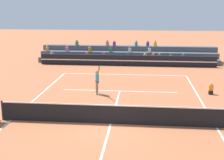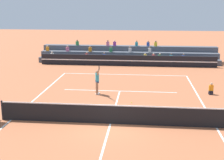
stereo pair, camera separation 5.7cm
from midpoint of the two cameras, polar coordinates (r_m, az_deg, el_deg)
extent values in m
plane|color=#AD603D|center=(16.73, -0.20, -8.01)|extent=(120.00, 120.00, 0.00)
cube|color=white|center=(28.09, 2.36, 1.00)|extent=(11.00, 0.10, 0.01)
cube|color=white|center=(18.12, -17.90, -6.96)|extent=(0.10, 23.80, 0.01)
cube|color=white|center=(17.09, 18.67, -8.28)|extent=(0.10, 23.80, 0.01)
cube|color=white|center=(22.80, 1.50, -2.02)|extent=(8.25, 0.10, 0.01)
cube|color=white|center=(16.73, -0.20, -8.00)|extent=(0.10, 12.85, 0.01)
cylinder|color=black|center=(18.12, -19.34, -5.23)|extent=(0.10, 0.10, 1.10)
cube|color=black|center=(16.55, -0.20, -6.40)|extent=(11.90, 0.02, 1.00)
cube|color=white|center=(16.38, -0.20, -4.66)|extent=(11.90, 0.04, 0.06)
cube|color=black|center=(32.07, 2.83, 3.59)|extent=(18.00, 0.24, 1.10)
cube|color=white|center=(31.94, 2.82, 3.55)|extent=(18.00, 0.02, 0.10)
cube|color=#4C515B|center=(33.37, 2.94, 3.51)|extent=(19.29, 0.95, 0.55)
cube|color=red|center=(33.09, 7.64, 4.19)|extent=(0.32, 0.22, 0.44)
sphere|color=beige|center=(33.04, 7.66, 4.74)|extent=(0.18, 0.18, 0.18)
cube|color=#2D4CA5|center=(33.34, 12.98, 4.03)|extent=(0.32, 0.22, 0.44)
sphere|color=#9E7051|center=(33.29, 13.01, 4.57)|extent=(0.18, 0.18, 0.18)
cube|color=red|center=(33.62, -4.55, 4.42)|extent=(0.32, 0.22, 0.44)
sphere|color=#9E7051|center=(33.57, -4.56, 4.96)|extent=(0.18, 0.18, 0.18)
cube|color=yellow|center=(33.08, 6.14, 4.23)|extent=(0.32, 0.22, 0.44)
sphere|color=beige|center=(33.02, 6.16, 4.78)|extent=(0.18, 0.18, 0.18)
cube|color=silver|center=(34.51, -10.83, 4.46)|extent=(0.32, 0.22, 0.44)
sphere|color=beige|center=(34.46, -10.86, 4.98)|extent=(0.18, 0.18, 0.18)
cube|color=teal|center=(33.20, 10.82, 4.10)|extent=(0.32, 0.22, 0.44)
sphere|color=brown|center=(33.15, 10.85, 4.65)|extent=(0.18, 0.18, 0.18)
cube|color=#2D4CA5|center=(33.33, -1.39, 4.38)|extent=(0.32, 0.22, 0.44)
sphere|color=#9E7051|center=(33.28, -1.39, 4.92)|extent=(0.18, 0.18, 0.18)
cube|color=#338C4C|center=(33.12, 8.78, 4.16)|extent=(0.32, 0.22, 0.44)
sphere|color=tan|center=(33.07, 8.80, 4.71)|extent=(0.18, 0.18, 0.18)
cube|color=#4C515B|center=(34.26, 3.03, 4.25)|extent=(19.29, 0.95, 1.10)
cube|color=pink|center=(34.95, -8.11, 5.59)|extent=(0.32, 0.22, 0.44)
sphere|color=tan|center=(34.90, -8.13, 6.11)|extent=(0.18, 0.18, 0.18)
cube|color=orange|center=(35.56, -11.67, 5.59)|extent=(0.32, 0.22, 0.44)
sphere|color=tan|center=(35.51, -11.70, 6.10)|extent=(0.18, 0.18, 0.18)
cube|color=silver|center=(33.94, 6.96, 5.39)|extent=(0.32, 0.22, 0.44)
sphere|color=#9E7051|center=(33.89, 6.98, 5.92)|extent=(0.18, 0.18, 0.18)
cube|color=silver|center=(33.96, 3.36, 5.47)|extent=(0.32, 0.22, 0.44)
sphere|color=brown|center=(33.92, 3.37, 6.01)|extent=(0.18, 0.18, 0.18)
cube|color=#338C4C|center=(34.11, -0.16, 5.53)|extent=(0.32, 0.22, 0.44)
sphere|color=brown|center=(34.07, -0.16, 6.07)|extent=(0.18, 0.18, 0.18)
cube|color=orange|center=(34.43, -3.97, 5.58)|extent=(0.32, 0.22, 0.44)
sphere|color=#9E7051|center=(34.38, -3.98, 6.10)|extent=(0.18, 0.18, 0.18)
cube|color=#4C515B|center=(35.15, 3.12, 4.94)|extent=(19.29, 0.95, 1.65)
cube|color=yellow|center=(34.82, 8.03, 6.48)|extent=(0.32, 0.22, 0.44)
sphere|color=brown|center=(34.78, 8.05, 7.00)|extent=(0.18, 0.18, 0.18)
cube|color=#2D4CA5|center=(34.80, 6.66, 6.52)|extent=(0.32, 0.22, 0.44)
sphere|color=#9E7051|center=(34.76, 6.68, 7.04)|extent=(0.18, 0.18, 0.18)
cube|color=teal|center=(34.80, 4.56, 6.57)|extent=(0.32, 0.22, 0.44)
sphere|color=#9E7051|center=(34.77, 4.57, 7.09)|extent=(0.18, 0.18, 0.18)
cube|color=pink|center=(35.02, -0.72, 6.66)|extent=(0.32, 0.22, 0.44)
sphere|color=brown|center=(34.98, -0.73, 7.18)|extent=(0.18, 0.18, 0.18)
cube|color=#338C4C|center=(35.58, -6.31, 6.69)|extent=(0.32, 0.22, 0.44)
sphere|color=brown|center=(35.55, -6.33, 7.20)|extent=(0.18, 0.18, 0.18)
cube|color=purple|center=(34.94, 0.53, 6.64)|extent=(0.32, 0.22, 0.44)
sphere|color=beige|center=(34.91, 0.53, 7.16)|extent=(0.18, 0.18, 0.18)
cube|color=black|center=(23.05, 17.67, -2.37)|extent=(0.28, 0.36, 0.12)
cube|color=black|center=(23.02, 17.69, -2.08)|extent=(0.28, 0.24, 0.18)
cube|color=orange|center=(22.94, 17.74, -1.38)|extent=(0.30, 0.18, 0.40)
sphere|color=tan|center=(22.87, 17.80, -0.68)|extent=(0.17, 0.17, 0.17)
cylinder|color=#9E7051|center=(22.03, -2.63, -1.39)|extent=(0.14, 0.14, 0.90)
cylinder|color=#9E7051|center=(21.81, -2.74, -1.55)|extent=(0.14, 0.14, 0.90)
cube|color=navy|center=(21.81, -2.65, -0.22)|extent=(0.29, 0.37, 0.20)
cube|color=teal|center=(21.74, -2.66, 0.55)|extent=(0.30, 0.40, 0.56)
sphere|color=#9E7051|center=(21.66, -2.67, 1.47)|extent=(0.22, 0.22, 0.22)
cube|color=white|center=(22.15, -2.52, -2.40)|extent=(0.28, 0.19, 0.09)
cube|color=white|center=(21.93, -2.63, -2.57)|extent=(0.28, 0.19, 0.09)
cylinder|color=#9E7051|center=(21.98, -2.76, 0.53)|extent=(0.09, 0.09, 0.56)
cylinder|color=#9E7051|center=(21.23, -2.48, 1.41)|extent=(0.24, 0.50, 0.48)
cylinder|color=black|center=(20.89, -2.36, 1.98)|extent=(0.09, 0.18, 0.18)
torus|color=black|center=(20.74, -2.30, 2.25)|extent=(0.16, 0.42, 0.44)
sphere|color=#C6DB33|center=(20.12, 3.67, -4.13)|extent=(0.07, 0.07, 0.07)
camera|label=1|loc=(0.03, -89.92, 0.02)|focal=50.00mm
camera|label=2|loc=(0.03, 90.08, -0.02)|focal=50.00mm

